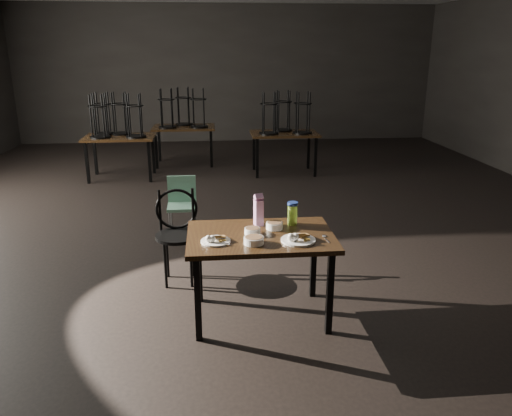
{
  "coord_description": "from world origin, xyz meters",
  "views": [
    {
      "loc": [
        -0.48,
        -6.38,
        2.21
      ],
      "look_at": [
        -0.08,
        -2.18,
        0.85
      ],
      "focal_mm": 35.0,
      "sensor_mm": 36.0,
      "label": 1
    }
  ],
  "objects": [
    {
      "name": "bentwood_chair",
      "position": [
        -0.81,
        -1.78,
        0.54
      ],
      "size": [
        0.43,
        0.43,
        0.9
      ],
      "rotation": [
        0.0,
        0.0,
        0.06
      ],
      "color": "black",
      "rests_on": "ground"
    },
    {
      "name": "juice_carton",
      "position": [
        -0.08,
        -2.35,
        0.88
      ],
      "size": [
        0.08,
        0.09,
        0.28
      ],
      "color": "#7E1661",
      "rests_on": "main_table"
    },
    {
      "name": "room",
      "position": [
        -0.06,
        0.01,
        2.33
      ],
      "size": [
        12.0,
        12.04,
        3.22
      ],
      "color": "black",
      "rests_on": "ground"
    },
    {
      "name": "school_chair",
      "position": [
        -0.83,
        -0.58,
        0.45
      ],
      "size": [
        0.35,
        0.35,
        0.74
      ],
      "rotation": [
        0.0,
        0.0,
        0.02
      ],
      "color": "#74B493",
      "rests_on": "ground"
    },
    {
      "name": "plate_left",
      "position": [
        -0.45,
        -2.72,
        0.77
      ],
      "size": [
        0.23,
        0.23,
        0.08
      ],
      "color": "white",
      "rests_on": "main_table"
    },
    {
      "name": "water_bottle",
      "position": [
        0.22,
        -2.36,
        0.85
      ],
      "size": [
        0.1,
        0.1,
        0.2
      ],
      "color": "#A0D73F",
      "rests_on": "main_table"
    },
    {
      "name": "bg_table_left",
      "position": [
        -2.05,
        2.41,
        0.8
      ],
      "size": [
        1.2,
        0.8,
        1.48
      ],
      "color": "black",
      "rests_on": "ground"
    },
    {
      "name": "plate_right",
      "position": [
        0.2,
        -2.76,
        0.77
      ],
      "size": [
        0.27,
        0.27,
        0.09
      ],
      "color": "white",
      "rests_on": "main_table"
    },
    {
      "name": "spoon",
      "position": [
        0.43,
        -2.69,
        0.75
      ],
      "size": [
        0.04,
        0.18,
        0.01
      ],
      "color": "silver",
      "rests_on": "main_table"
    },
    {
      "name": "bg_table_far",
      "position": [
        -0.97,
        3.41,
        0.78
      ],
      "size": [
        1.2,
        0.8,
        1.48
      ],
      "color": "black",
      "rests_on": "ground"
    },
    {
      "name": "bg_table_right",
      "position": [
        0.87,
        2.5,
        0.78
      ],
      "size": [
        1.2,
        0.8,
        1.48
      ],
      "color": "black",
      "rests_on": "ground"
    },
    {
      "name": "bowl_big",
      "position": [
        -0.16,
        -2.78,
        0.78
      ],
      "size": [
        0.16,
        0.16,
        0.05
      ],
      "color": "white",
      "rests_on": "main_table"
    },
    {
      "name": "bowl_near",
      "position": [
        -0.15,
        -2.57,
        0.78
      ],
      "size": [
        0.13,
        0.13,
        0.05
      ],
      "color": "white",
      "rests_on": "main_table"
    },
    {
      "name": "bowl_far",
      "position": [
        0.05,
        -2.46,
        0.78
      ],
      "size": [
        0.14,
        0.14,
        0.06
      ],
      "color": "white",
      "rests_on": "main_table"
    },
    {
      "name": "main_table",
      "position": [
        -0.08,
        -2.58,
        0.67
      ],
      "size": [
        1.2,
        0.8,
        0.75
      ],
      "color": "black",
      "rests_on": "ground"
    }
  ]
}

